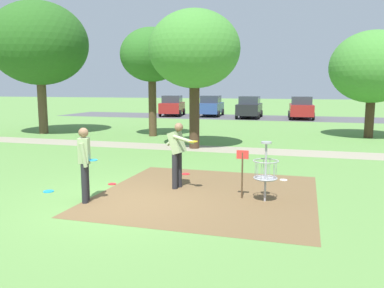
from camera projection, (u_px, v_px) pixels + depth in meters
ground_plane at (124, 202)px, 8.97m from camera, size 160.00×160.00×0.00m
dirt_tee_pad at (207, 194)px, 9.63m from camera, size 5.17×5.24×0.01m
disc_golf_basket at (263, 169)px, 8.93m from camera, size 0.98×0.58×1.39m
player_foreground_watching at (177, 151)px, 10.05m from camera, size 1.01×0.71×1.71m
player_throwing at (85, 160)px, 8.84m from camera, size 0.45×0.50×1.71m
frisbee_near_basket at (112, 184)px, 10.57m from camera, size 0.22×0.22×0.02m
frisbee_by_tee at (284, 180)px, 11.03m from camera, size 0.22×0.22×0.02m
frisbee_mid_grass at (48, 191)px, 9.83m from camera, size 0.26×0.26×0.02m
frisbee_far_left at (186, 174)px, 11.79m from camera, size 0.25×0.25×0.02m
tree_near_left at (373, 67)px, 19.72m from camera, size 4.26×4.26×5.43m
tree_near_right at (194, 50)px, 16.22m from camera, size 3.81×3.81×5.79m
tree_mid_left at (39, 44)px, 21.43m from camera, size 5.32×5.32×7.24m
tree_mid_center at (152, 56)px, 20.37m from camera, size 3.30×3.30×5.68m
parking_lot_strip at (258, 118)px, 33.49m from camera, size 36.00×6.00×0.01m
parked_car_leftmost at (172, 106)px, 35.62m from camera, size 2.52×4.45×1.84m
parked_car_center_left at (211, 106)px, 35.13m from camera, size 2.19×4.31×1.84m
parked_car_center_right at (249, 107)px, 33.01m from camera, size 2.06×4.24×1.84m
parked_car_rightmost at (301, 108)px, 32.09m from camera, size 2.18×4.31×1.84m
gravel_path at (209, 149)px, 16.64m from camera, size 40.00×1.68×0.00m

